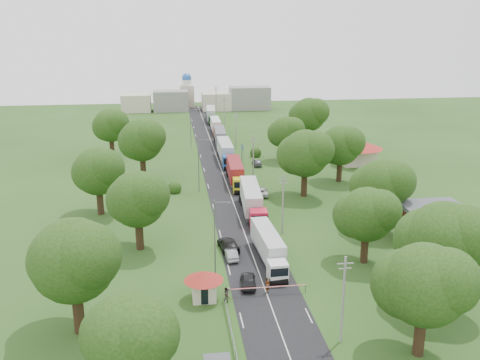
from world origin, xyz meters
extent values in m
plane|color=#244416|center=(0.00, 0.00, 0.00)|extent=(260.00, 260.00, 0.00)
cube|color=black|center=(0.00, 20.00, 0.00)|extent=(8.00, 200.00, 0.04)
cylinder|color=slate|center=(-4.50, -25.00, 0.55)|extent=(0.20, 0.20, 1.10)
cube|color=slate|center=(-4.50, -25.00, 1.05)|extent=(0.35, 0.35, 0.25)
cylinder|color=red|center=(0.00, -25.00, 1.00)|extent=(9.00, 0.12, 0.12)
cylinder|color=slate|center=(4.50, -25.00, 0.50)|extent=(0.10, 0.10, 1.00)
cube|color=beige|center=(-7.20, -25.00, 1.20)|extent=(2.60, 2.60, 2.40)
cone|color=maroon|center=(-7.20, -25.00, 2.90)|extent=(4.40, 4.40, 1.10)
cube|color=black|center=(-5.89, -25.00, 1.40)|extent=(0.02, 1.20, 0.90)
cube|color=black|center=(-7.20, -26.31, 1.00)|extent=(0.80, 0.02, 1.90)
cylinder|color=slate|center=(5.20, 33.80, 2.00)|extent=(0.12, 0.12, 4.00)
cylinder|color=slate|center=(5.20, 36.20, 2.00)|extent=(0.12, 0.12, 4.00)
cube|color=navy|center=(5.20, 35.00, 3.60)|extent=(0.06, 3.00, 1.00)
cube|color=silver|center=(5.20, 35.00, 3.60)|extent=(0.07, 3.10, 0.06)
cylinder|color=gray|center=(5.50, -35.00, 4.50)|extent=(0.24, 0.24, 9.00)
cube|color=gray|center=(5.50, -35.00, 8.30)|extent=(1.60, 0.10, 0.10)
cube|color=gray|center=(5.50, -35.00, 7.80)|extent=(1.20, 0.10, 0.10)
cylinder|color=gray|center=(5.50, -7.00, 4.50)|extent=(0.24, 0.24, 9.00)
cube|color=gray|center=(5.50, -7.00, 8.30)|extent=(1.60, 0.10, 0.10)
cube|color=gray|center=(5.50, -7.00, 7.80)|extent=(1.20, 0.10, 0.10)
cylinder|color=gray|center=(5.50, 21.00, 4.50)|extent=(0.24, 0.24, 9.00)
cube|color=gray|center=(5.50, 21.00, 8.30)|extent=(1.60, 0.10, 0.10)
cube|color=gray|center=(5.50, 21.00, 7.80)|extent=(1.20, 0.10, 0.10)
cylinder|color=gray|center=(5.50, 49.00, 4.50)|extent=(0.24, 0.24, 9.00)
cube|color=gray|center=(5.50, 49.00, 8.30)|extent=(1.60, 0.10, 0.10)
cube|color=gray|center=(5.50, 49.00, 7.80)|extent=(1.20, 0.10, 0.10)
cylinder|color=gray|center=(5.50, 77.00, 4.50)|extent=(0.24, 0.24, 9.00)
cube|color=gray|center=(5.50, 77.00, 8.30)|extent=(1.60, 0.10, 0.10)
cube|color=gray|center=(5.50, 77.00, 7.80)|extent=(1.20, 0.10, 0.10)
cylinder|color=gray|center=(5.50, 105.00, 4.50)|extent=(0.24, 0.24, 9.00)
cube|color=gray|center=(5.50, 105.00, 8.30)|extent=(1.60, 0.10, 0.10)
cube|color=gray|center=(5.50, 105.00, 7.80)|extent=(1.20, 0.10, 0.10)
cylinder|color=slate|center=(-5.50, -20.00, 5.00)|extent=(0.16, 0.16, 10.00)
cube|color=slate|center=(-4.60, -20.00, 9.70)|extent=(1.80, 0.10, 0.10)
cube|color=slate|center=(-3.80, -20.00, 9.55)|extent=(0.50, 0.22, 0.15)
cylinder|color=slate|center=(-5.50, 15.00, 5.00)|extent=(0.16, 0.16, 10.00)
cube|color=slate|center=(-4.60, 15.00, 9.70)|extent=(1.80, 0.10, 0.10)
cube|color=slate|center=(-3.80, 15.00, 9.55)|extent=(0.50, 0.22, 0.15)
cylinder|color=slate|center=(-5.50, 50.00, 5.00)|extent=(0.16, 0.16, 10.00)
cube|color=slate|center=(-4.60, 50.00, 9.70)|extent=(1.80, 0.10, 0.10)
cube|color=slate|center=(-3.80, 50.00, 9.55)|extent=(0.50, 0.22, 0.15)
cylinder|color=#382616|center=(12.00, -38.00, 2.10)|extent=(1.08, 1.08, 4.20)
sphere|color=#1A370F|center=(12.00, -38.00, 7.22)|extent=(7.70, 7.70, 7.70)
sphere|color=#1A370F|center=(13.38, -39.10, 8.05)|extent=(6.05, 6.05, 6.05)
sphere|color=#1A370F|center=(10.90, -36.62, 6.67)|extent=(6.60, 6.60, 6.60)
cylinder|color=#382616|center=(18.00, -30.00, 2.27)|extent=(1.12, 1.12, 4.55)
sphere|color=#1A370F|center=(18.00, -30.00, 7.85)|extent=(8.40, 8.40, 8.40)
sphere|color=#1A370F|center=(19.50, -31.20, 8.75)|extent=(6.60, 6.60, 6.60)
sphere|color=#1A370F|center=(16.80, -28.50, 7.25)|extent=(7.20, 7.20, 7.20)
cylinder|color=#382616|center=(14.00, -18.00, 1.92)|extent=(1.04, 1.04, 3.85)
sphere|color=#1A370F|center=(14.00, -18.00, 6.60)|extent=(7.00, 7.00, 7.00)
sphere|color=#1A370F|center=(15.25, -19.00, 7.35)|extent=(5.50, 5.50, 5.50)
sphere|color=#1A370F|center=(13.00, -16.75, 6.10)|extent=(6.00, 6.00, 6.00)
cylinder|color=#382616|center=(20.00, -8.00, 2.10)|extent=(1.08, 1.08, 4.20)
sphere|color=#1A370F|center=(20.00, -8.00, 7.22)|extent=(7.70, 7.70, 7.70)
sphere|color=#1A370F|center=(21.38, -9.10, 8.05)|extent=(6.05, 6.05, 6.05)
sphere|color=#1A370F|center=(18.90, -6.62, 6.67)|extent=(6.60, 6.60, 6.60)
cylinder|color=#382616|center=(13.00, 10.00, 2.27)|extent=(1.12, 1.12, 4.55)
sphere|color=#1A370F|center=(13.00, 10.00, 7.85)|extent=(8.40, 8.40, 8.40)
sphere|color=#1A370F|center=(14.50, 8.80, 8.75)|extent=(6.60, 6.60, 6.60)
sphere|color=#1A370F|center=(11.80, 11.50, 7.25)|extent=(7.20, 7.20, 7.20)
cylinder|color=#382616|center=(22.00, 18.00, 2.10)|extent=(1.08, 1.08, 4.20)
sphere|color=#1A370F|center=(22.00, 18.00, 7.22)|extent=(7.70, 7.70, 7.70)
sphere|color=#1A370F|center=(23.38, 16.90, 8.05)|extent=(6.05, 6.05, 6.05)
sphere|color=#1A370F|center=(20.90, 19.38, 6.67)|extent=(6.60, 6.60, 6.60)
cylinder|color=#382616|center=(15.00, 35.00, 1.92)|extent=(1.04, 1.04, 3.85)
sphere|color=#1A370F|center=(15.00, 35.00, 6.60)|extent=(7.00, 7.00, 7.00)
sphere|color=#1A370F|center=(16.25, 34.00, 7.35)|extent=(5.50, 5.50, 5.50)
sphere|color=#1A370F|center=(14.00, 36.25, 6.10)|extent=(6.00, 6.00, 6.00)
cylinder|color=#382616|center=(24.00, 50.00, 2.27)|extent=(1.12, 1.12, 4.55)
sphere|color=#1A370F|center=(24.00, 50.00, 7.85)|extent=(8.40, 8.40, 8.40)
sphere|color=#1A370F|center=(25.50, 48.80, 8.75)|extent=(6.60, 6.60, 6.60)
sphere|color=#1A370F|center=(22.80, 51.50, 7.25)|extent=(7.20, 7.20, 7.20)
sphere|color=#1A370F|center=(-14.00, -42.00, 6.60)|extent=(7.00, 7.00, 7.00)
sphere|color=#1A370F|center=(-12.75, -43.00, 7.35)|extent=(5.50, 5.50, 5.50)
sphere|color=#1A370F|center=(-15.00, -40.75, 6.10)|extent=(6.00, 6.00, 6.00)
cylinder|color=#382616|center=(-20.00, -30.00, 2.27)|extent=(1.12, 1.12, 4.55)
sphere|color=#1A370F|center=(-20.00, -30.00, 7.85)|extent=(8.40, 8.40, 8.40)
sphere|color=#1A370F|center=(-18.50, -31.20, 8.75)|extent=(6.60, 6.60, 6.60)
sphere|color=#1A370F|center=(-21.20, -28.50, 7.25)|extent=(7.20, 7.20, 7.20)
cylinder|color=#382616|center=(-15.00, -10.00, 2.10)|extent=(1.08, 1.08, 4.20)
sphere|color=#1A370F|center=(-15.00, -10.00, 7.22)|extent=(7.70, 7.70, 7.70)
sphere|color=#1A370F|center=(-13.62, -11.10, 8.05)|extent=(6.05, 6.05, 6.05)
sphere|color=#1A370F|center=(-16.10, -8.62, 6.67)|extent=(6.60, 6.60, 6.60)
cylinder|color=#382616|center=(-22.00, 5.00, 2.10)|extent=(1.08, 1.08, 4.20)
sphere|color=#1A370F|center=(-22.00, 5.00, 7.22)|extent=(7.70, 7.70, 7.70)
sphere|color=#1A370F|center=(-20.62, 3.90, 8.05)|extent=(6.05, 6.05, 6.05)
sphere|color=#1A370F|center=(-23.10, 6.38, 6.67)|extent=(6.60, 6.60, 6.60)
cylinder|color=#382616|center=(-16.00, 25.00, 2.27)|extent=(1.12, 1.12, 4.55)
sphere|color=#1A370F|center=(-16.00, 25.00, 7.85)|extent=(8.40, 8.40, 8.40)
sphere|color=#1A370F|center=(-14.50, 23.80, 8.75)|extent=(6.60, 6.60, 6.60)
sphere|color=#1A370F|center=(-17.20, 26.50, 7.25)|extent=(7.20, 7.20, 7.20)
cylinder|color=#382616|center=(-24.00, 45.00, 2.10)|extent=(1.08, 1.08, 4.20)
sphere|color=#1A370F|center=(-24.00, 45.00, 7.22)|extent=(7.70, 7.70, 7.70)
sphere|color=#1A370F|center=(-22.62, 43.90, 8.05)|extent=(6.05, 6.05, 6.05)
sphere|color=#1A370F|center=(-25.10, 46.38, 6.67)|extent=(6.60, 6.60, 6.60)
cube|color=maroon|center=(26.00, -12.00, 2.30)|extent=(8.00, 6.00, 4.60)
cube|color=#47494F|center=(26.00, -12.00, 4.90)|extent=(8.60, 6.60, 0.60)
cube|color=beige|center=(30.00, 30.00, 2.00)|extent=(7.00, 5.00, 4.00)
cone|color=maroon|center=(30.00, 30.00, 4.90)|extent=(10.08, 10.08, 1.80)
cube|color=gray|center=(-10.00, 110.00, 3.50)|extent=(12.00, 8.00, 7.00)
cube|color=beige|center=(6.00, 110.00, 3.00)|extent=(10.00, 8.00, 6.00)
cube|color=gray|center=(18.00, 110.00, 4.00)|extent=(14.00, 8.00, 8.00)
cube|color=beige|center=(-22.00, 110.00, 3.00)|extent=(10.00, 8.00, 6.00)
cube|color=beige|center=(-4.00, 118.00, 4.00)|extent=(5.00, 5.00, 8.00)
cylinder|color=silver|center=(-4.00, 118.00, 9.00)|extent=(3.20, 3.20, 2.00)
sphere|color=#2659B2|center=(-4.00, 118.00, 10.60)|extent=(3.40, 3.40, 3.40)
cube|color=white|center=(1.80, -21.96, 1.45)|extent=(2.35, 2.35, 2.33)
cube|color=black|center=(1.80, -23.09, 1.77)|extent=(2.15, 0.13, 1.03)
cube|color=slate|center=(1.80, -23.03, 0.51)|extent=(2.06, 0.35, 0.33)
cube|color=slate|center=(1.80, -15.42, 0.70)|extent=(2.68, 10.83, 0.28)
cube|color=silver|center=(1.80, -15.14, 2.38)|extent=(2.88, 11.12, 2.80)
cylinder|color=black|center=(1.80, -22.80, 0.47)|extent=(2.19, 0.93, 0.93)
cylinder|color=black|center=(1.80, -21.12, 0.47)|extent=(2.19, 0.93, 0.93)
cylinder|color=black|center=(1.80, -12.16, 0.47)|extent=(2.19, 0.93, 0.93)
cylinder|color=black|center=(1.80, -10.76, 0.47)|extent=(2.19, 0.93, 0.93)
cube|color=red|center=(2.30, -4.93, 1.67)|extent=(2.75, 2.75, 2.70)
cube|color=black|center=(2.30, -6.23, 2.05)|extent=(2.48, 0.18, 1.19)
cube|color=slate|center=(2.30, -6.17, 0.59)|extent=(2.38, 0.40, 0.38)
cube|color=slate|center=(2.30, 2.62, 0.81)|extent=(3.27, 12.54, 0.32)
cube|color=#BBBBBB|center=(2.30, 2.95, 2.75)|extent=(3.51, 12.88, 3.24)
cylinder|color=black|center=(2.30, -5.90, 0.54)|extent=(2.53, 1.08, 1.08)
cylinder|color=black|center=(2.30, -3.96, 0.54)|extent=(2.53, 1.08, 1.08)
cylinder|color=black|center=(2.30, 6.40, 0.54)|extent=(2.53, 1.08, 1.08)
cylinder|color=black|center=(2.30, 8.02, 0.54)|extent=(2.53, 1.08, 1.08)
cube|color=yellow|center=(1.80, 13.11, 1.56)|extent=(2.51, 2.51, 2.52)
cube|color=black|center=(1.80, 11.89, 1.91)|extent=(2.31, 0.11, 1.11)
cube|color=slate|center=(1.80, 11.95, 0.55)|extent=(2.22, 0.33, 0.35)
cube|color=slate|center=(1.80, 20.16, 0.76)|extent=(2.75, 11.66, 0.30)
cube|color=maroon|center=(1.80, 20.46, 2.57)|extent=(2.97, 11.97, 3.02)
cylinder|color=black|center=(1.80, 12.20, 0.50)|extent=(2.37, 1.01, 1.01)
cylinder|color=black|center=(1.80, 14.01, 0.50)|extent=(2.37, 1.01, 1.01)
cylinder|color=black|center=(1.80, 23.68, 0.50)|extent=(2.37, 1.01, 1.01)
cylinder|color=black|center=(1.80, 25.19, 0.50)|extent=(2.37, 1.01, 1.01)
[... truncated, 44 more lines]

